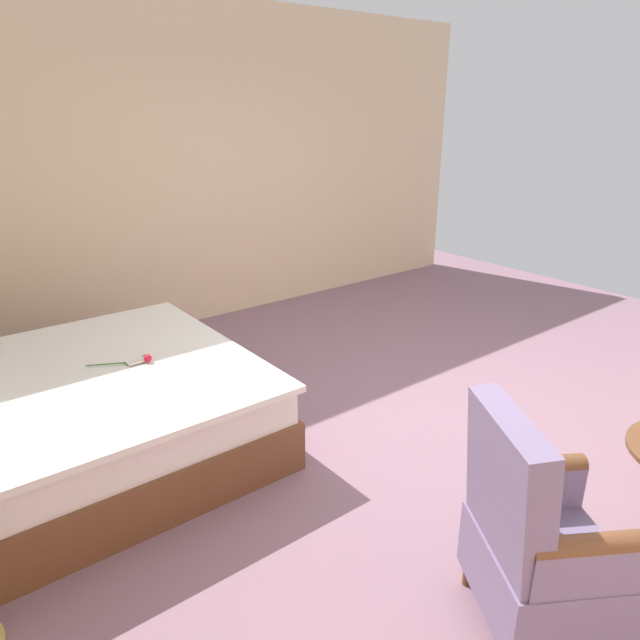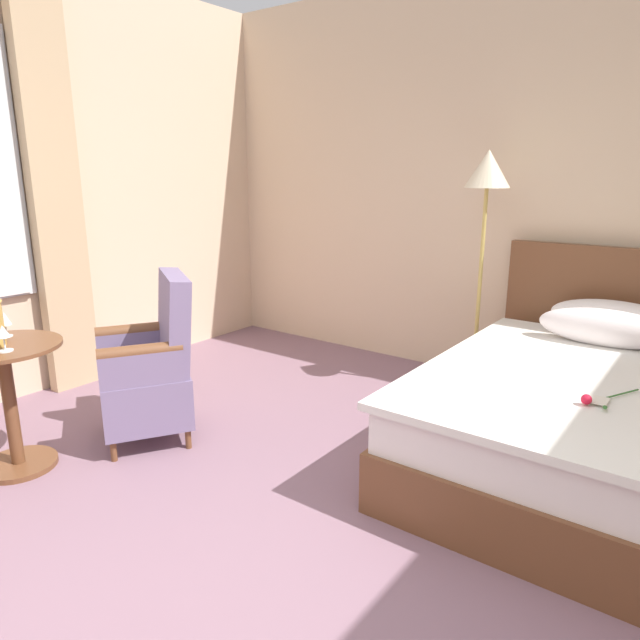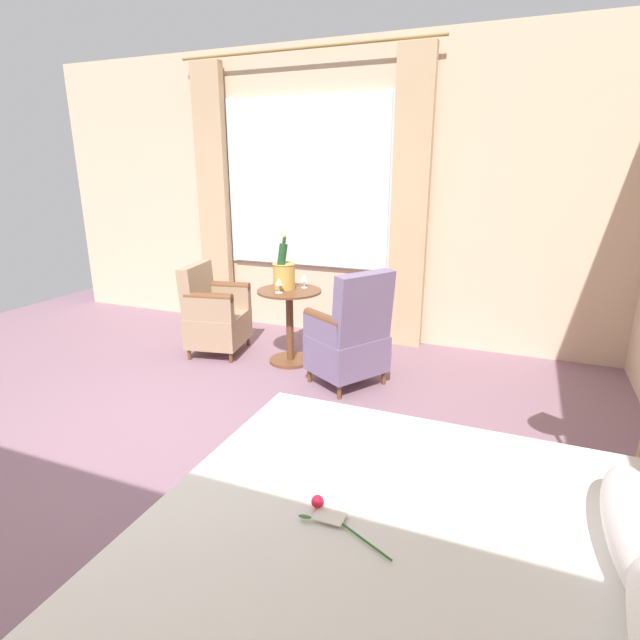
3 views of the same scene
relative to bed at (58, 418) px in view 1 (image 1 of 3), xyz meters
The scene contains 4 objects.
ground_plane 2.36m from the bed, 113.52° to the right, with size 7.92×7.92×0.00m, color gray.
wall_far_side 3.09m from the bed, 48.49° to the right, with size 0.12×6.54×3.01m.
bed is the anchor object (origin of this frame).
armchair_by_window 2.67m from the bed, 153.52° to the right, with size 0.75×0.74×1.01m.
Camera 1 is at (-2.36, 2.73, 2.05)m, focal length 32.00 mm.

